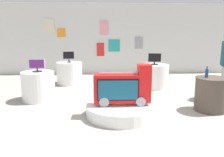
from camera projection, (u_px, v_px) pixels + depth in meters
ground_plane at (131, 120)px, 4.41m from camera, size 30.00×30.00×0.00m
back_wall_display at (114, 39)px, 9.32m from camera, size 10.36×0.13×2.89m
main_display_pedestal at (122, 110)px, 4.63m from camera, size 1.46×1.46×0.24m
novelty_firetruck_tv at (123, 88)px, 4.53m from camera, size 1.14×0.37×0.82m
display_pedestal_left_rear at (69, 73)px, 7.54m from camera, size 0.84×0.84×0.73m
tv_on_left_rear at (69, 56)px, 7.43m from camera, size 0.38×0.16×0.37m
display_pedestal_center_rear at (154, 76)px, 6.98m from camera, size 0.89×0.89×0.73m
tv_on_center_rear at (155, 59)px, 6.87m from camera, size 0.38×0.23×0.34m
display_pedestal_right_rear at (38, 86)px, 5.67m from camera, size 0.81×0.81×0.73m
tv_on_right_rear at (37, 65)px, 5.56m from camera, size 0.39×0.24×0.31m
side_table_round at (211, 94)px, 4.87m from camera, size 0.69×0.69×0.74m
bottle_on_side_table at (207, 73)px, 4.81m from camera, size 0.07×0.07×0.24m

